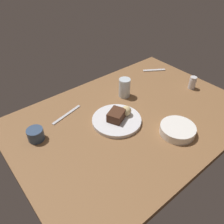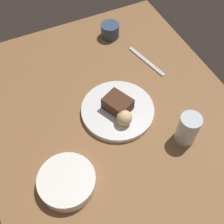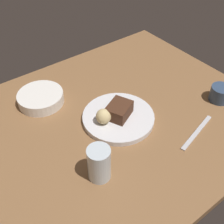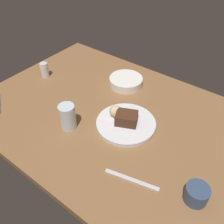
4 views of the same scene
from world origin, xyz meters
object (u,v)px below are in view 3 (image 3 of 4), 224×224
at_px(dessert_plate, 118,117).
at_px(side_bowl, 41,98).
at_px(chocolate_cake_slice, 119,110).
at_px(butter_knife, 197,132).
at_px(water_glass, 99,163).
at_px(bread_roll, 103,116).
at_px(coffee_cup, 220,94).

height_order(dessert_plate, side_bowl, side_bowl).
bearing_deg(chocolate_cake_slice, butter_knife, -51.10).
bearing_deg(dessert_plate, chocolate_cake_slice, -15.92).
distance_m(water_glass, side_bowl, 0.39).
bearing_deg(bread_roll, butter_knife, -43.04).
distance_m(bread_roll, side_bowl, 0.26).
bearing_deg(chocolate_cake_slice, coffee_cup, -21.27).
relative_size(chocolate_cake_slice, butter_knife, 0.45).
distance_m(chocolate_cake_slice, coffee_cup, 0.38).
xyz_separation_m(chocolate_cake_slice, side_bowl, (-0.17, 0.24, -0.02)).
bearing_deg(bread_roll, side_bowl, 115.11).
distance_m(dessert_plate, bread_roll, 0.07).
bearing_deg(coffee_cup, side_bowl, 144.23).
bearing_deg(water_glass, butter_knife, -9.24).
xyz_separation_m(chocolate_cake_slice, bread_roll, (-0.06, 0.01, 0.00)).
bearing_deg(coffee_cup, butter_knife, -161.87).
relative_size(side_bowl, butter_knife, 0.87).
bearing_deg(water_glass, dessert_plate, 39.00).
height_order(bread_roll, water_glass, water_glass).
distance_m(chocolate_cake_slice, water_glass, 0.24).
xyz_separation_m(water_glass, butter_knife, (0.35, -0.06, -0.05)).
xyz_separation_m(dessert_plate, side_bowl, (-0.17, 0.24, 0.01)).
height_order(chocolate_cake_slice, butter_knife, chocolate_cake_slice).
bearing_deg(chocolate_cake_slice, side_bowl, 125.19).
height_order(side_bowl, coffee_cup, coffee_cup).
height_order(dessert_plate, chocolate_cake_slice, chocolate_cake_slice).
bearing_deg(water_glass, bread_roll, 50.85).
distance_m(chocolate_cake_slice, side_bowl, 0.30).
height_order(dessert_plate, butter_knife, dessert_plate).
height_order(bread_roll, butter_knife, bread_roll).
height_order(chocolate_cake_slice, bread_roll, bread_roll).
distance_m(bread_roll, butter_knife, 0.31).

